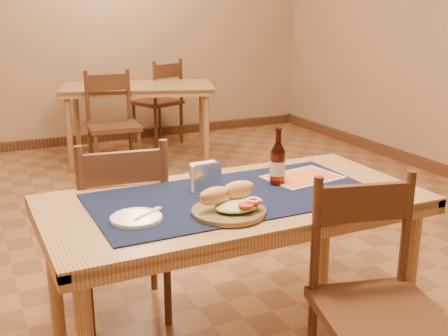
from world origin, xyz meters
name	(u,v)px	position (x,y,z in m)	size (l,w,h in m)	color
room	(165,31)	(0.00, 0.00, 1.40)	(6.04, 7.04, 2.84)	brown
main_table	(234,215)	(0.00, -0.80, 0.67)	(1.60, 0.80, 0.75)	tan
placemat	(234,196)	(0.00, -0.80, 0.75)	(1.20, 0.60, 0.01)	#0E1334
baseboard	(172,269)	(0.00, 0.00, 0.05)	(6.00, 7.00, 0.10)	#4F2D1C
back_table	(138,93)	(0.64, 2.61, 0.67)	(1.63, 1.17, 0.75)	tan
chair_main_far	(122,226)	(-0.36, -0.29, 0.49)	(0.49, 0.49, 0.95)	#4F2D1C
chair_main_near	(375,302)	(0.28, -1.39, 0.48)	(0.52, 0.52, 0.93)	#4F2D1C
chair_back_near	(112,123)	(0.23, 2.12, 0.50)	(0.48, 0.48, 0.96)	#4F2D1C
chair_back_far	(160,101)	(1.02, 3.09, 0.49)	(0.57, 0.57, 0.95)	#4F2D1C
sandwich_plate	(230,206)	(-0.11, -0.98, 0.79)	(0.29, 0.29, 0.11)	brown
side_plate	(136,218)	(-0.46, -0.89, 0.76)	(0.20, 0.20, 0.02)	white
fork	(150,212)	(-0.40, -0.87, 0.77)	(0.13, 0.09, 0.00)	#93DA77
beer_bottle	(278,164)	(0.24, -0.74, 0.85)	(0.07, 0.07, 0.26)	#4A170D
napkin_holder	(206,177)	(-0.08, -0.68, 0.81)	(0.14, 0.06, 0.13)	silver
menu_card	(303,177)	(0.40, -0.72, 0.76)	(0.36, 0.29, 0.01)	beige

